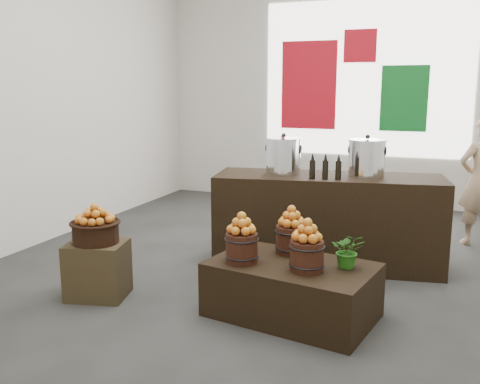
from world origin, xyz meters
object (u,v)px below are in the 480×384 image
at_px(stock_pot_left, 283,157).
at_px(stock_pot_center, 367,159).
at_px(crate, 98,270).
at_px(wicker_basket, 96,233).
at_px(display_table, 292,290).
at_px(counter, 328,220).

height_order(stock_pot_left, stock_pot_center, same).
distance_m(crate, wicker_basket, 0.35).
xyz_separation_m(wicker_basket, stock_pot_left, (1.26, 1.57, 0.55)).
bearing_deg(wicker_basket, stock_pot_left, 51.16).
distance_m(wicker_basket, stock_pot_center, 2.78).
bearing_deg(stock_pot_left, stock_pot_center, 9.93).
distance_m(wicker_basket, display_table, 1.81).
bearing_deg(display_table, wicker_basket, -162.35).
xyz_separation_m(wicker_basket, display_table, (1.75, 0.23, -0.37)).
xyz_separation_m(crate, stock_pot_center, (2.11, 1.72, 0.89)).
distance_m(crate, stock_pot_center, 2.86).
xyz_separation_m(crate, counter, (1.74, 1.65, 0.23)).
distance_m(crate, stock_pot_left, 2.21).
bearing_deg(wicker_basket, stock_pot_center, 39.15).
bearing_deg(crate, stock_pot_left, 51.16).
bearing_deg(stock_pot_left, wicker_basket, -128.84).
relative_size(display_table, stock_pot_center, 3.61).
relative_size(wicker_basket, stock_pot_center, 1.12).
relative_size(crate, wicker_basket, 1.25).
bearing_deg(crate, counter, 43.54).
distance_m(wicker_basket, counter, 2.40).
height_order(wicker_basket, stock_pot_left, stock_pot_left).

